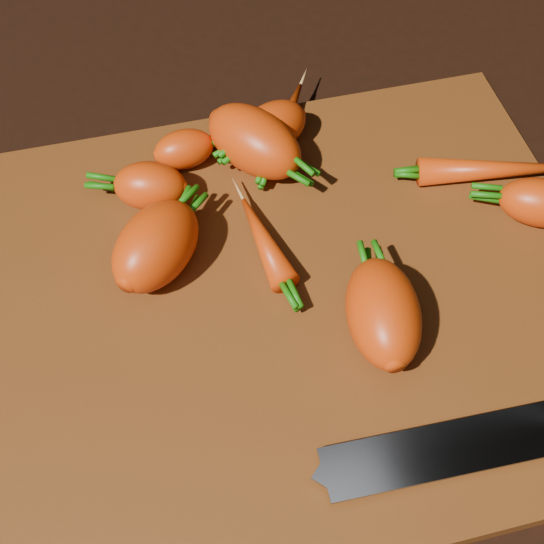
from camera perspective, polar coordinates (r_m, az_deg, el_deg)
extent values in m
cube|color=black|center=(0.58, 0.24, -2.81)|extent=(2.00, 2.00, 0.01)
cube|color=brown|center=(0.57, 0.24, -2.21)|extent=(0.50, 0.40, 0.01)
ellipsoid|color=#C83506|center=(0.56, -8.73, 1.97)|extent=(0.10, 0.10, 0.05)
ellipsoid|color=#C83506|center=(0.61, -9.17, 6.41)|extent=(0.07, 0.06, 0.04)
ellipsoid|color=#C83506|center=(0.63, -1.34, 9.81)|extent=(0.10, 0.10, 0.05)
ellipsoid|color=#C83506|center=(0.53, 8.36, -3.06)|extent=(0.06, 0.09, 0.05)
ellipsoid|color=#C83506|center=(0.65, -0.03, 10.79)|extent=(0.08, 0.07, 0.04)
ellipsoid|color=#C83506|center=(0.64, -6.65, 9.16)|extent=(0.05, 0.04, 0.03)
ellipsoid|color=#C83506|center=(0.63, 19.60, 4.94)|extent=(0.08, 0.06, 0.04)
ellipsoid|color=#C83506|center=(0.67, 0.92, 11.01)|extent=(0.07, 0.10, 0.02)
ellipsoid|color=#C83506|center=(0.65, 16.75, 7.40)|extent=(0.14, 0.05, 0.02)
ellipsoid|color=#C83506|center=(0.58, -0.64, 2.43)|extent=(0.03, 0.09, 0.02)
cube|color=gray|center=(0.49, 3.92, -15.06)|extent=(0.20, 0.04, 0.00)
cube|color=gray|center=(0.52, 15.64, -12.22)|extent=(0.01, 0.03, 0.01)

